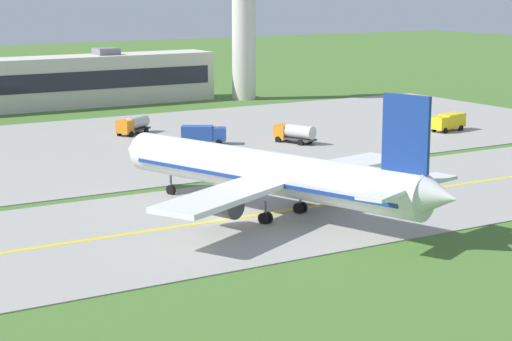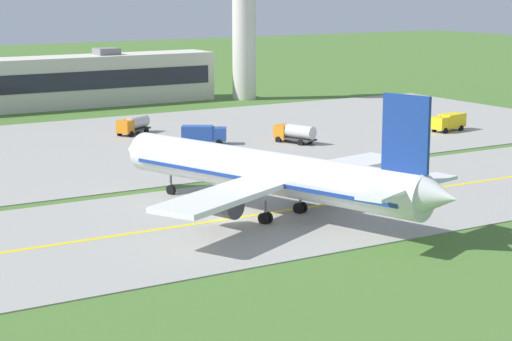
{
  "view_description": "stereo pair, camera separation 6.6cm",
  "coord_description": "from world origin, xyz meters",
  "px_view_note": "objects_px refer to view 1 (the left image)",
  "views": [
    {
      "loc": [
        -41.25,
        -73.3,
        21.86
      ],
      "look_at": [
        4.17,
        1.69,
        4.0
      ],
      "focal_mm": 65.39,
      "sensor_mm": 36.0,
      "label": 1
    },
    {
      "loc": [
        -41.19,
        -73.33,
        21.86
      ],
      "look_at": [
        4.17,
        1.69,
        4.0
      ],
      "focal_mm": 65.39,
      "sensor_mm": 36.0,
      "label": 2
    }
  ],
  "objects_px": {
    "airplane_lead": "(271,173)",
    "service_truck_fuel": "(203,134)",
    "service_truck_catering": "(295,133)",
    "control_tower": "(244,15)",
    "service_truck_baggage": "(449,121)",
    "service_truck_pushback": "(133,124)"
  },
  "relations": [
    {
      "from": "service_truck_baggage",
      "to": "service_truck_catering",
      "type": "distance_m",
      "value": 25.36
    },
    {
      "from": "airplane_lead",
      "to": "service_truck_fuel",
      "type": "xyz_separation_m",
      "value": [
        12.97,
        37.94,
        -2.6
      ]
    },
    {
      "from": "airplane_lead",
      "to": "service_truck_catering",
      "type": "bearing_deg",
      "value": 53.25
    },
    {
      "from": "service_truck_baggage",
      "to": "service_truck_catering",
      "type": "xyz_separation_m",
      "value": [
        -25.16,
        3.16,
        0.0
      ]
    },
    {
      "from": "airplane_lead",
      "to": "control_tower",
      "type": "height_order",
      "value": "control_tower"
    },
    {
      "from": "airplane_lead",
      "to": "service_truck_catering",
      "type": "distance_m",
      "value": 40.43
    },
    {
      "from": "service_truck_fuel",
      "to": "service_truck_catering",
      "type": "bearing_deg",
      "value": -26.69
    },
    {
      "from": "airplane_lead",
      "to": "service_truck_pushback",
      "type": "relative_size",
      "value": 6.27
    },
    {
      "from": "airplane_lead",
      "to": "service_truck_baggage",
      "type": "distance_m",
      "value": 57.34
    },
    {
      "from": "service_truck_catering",
      "to": "control_tower",
      "type": "height_order",
      "value": "control_tower"
    },
    {
      "from": "airplane_lead",
      "to": "service_truck_fuel",
      "type": "distance_m",
      "value": 40.18
    },
    {
      "from": "service_truck_catering",
      "to": "control_tower",
      "type": "relative_size",
      "value": 0.24
    },
    {
      "from": "service_truck_baggage",
      "to": "service_truck_fuel",
      "type": "bearing_deg",
      "value": 166.42
    },
    {
      "from": "airplane_lead",
      "to": "control_tower",
      "type": "bearing_deg",
      "value": 61.16
    },
    {
      "from": "airplane_lead",
      "to": "service_truck_fuel",
      "type": "bearing_deg",
      "value": 71.13
    },
    {
      "from": "control_tower",
      "to": "service_truck_fuel",
      "type": "bearing_deg",
      "value": -126.74
    },
    {
      "from": "service_truck_pushback",
      "to": "service_truck_baggage",
      "type": "bearing_deg",
      "value": -27.62
    },
    {
      "from": "control_tower",
      "to": "service_truck_baggage",
      "type": "bearing_deg",
      "value": -82.91
    },
    {
      "from": "service_truck_fuel",
      "to": "service_truck_pushback",
      "type": "distance_m",
      "value": 13.56
    },
    {
      "from": "service_truck_fuel",
      "to": "control_tower",
      "type": "distance_m",
      "value": 52.45
    },
    {
      "from": "service_truck_catering",
      "to": "service_truck_fuel",
      "type": "bearing_deg",
      "value": 153.31
    },
    {
      "from": "airplane_lead",
      "to": "service_truck_catering",
      "type": "xyz_separation_m",
      "value": [
        24.14,
        32.33,
        -2.6
      ]
    }
  ]
}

